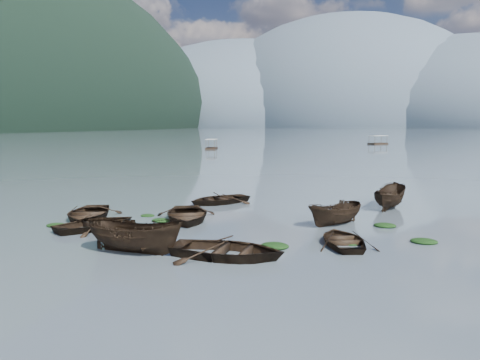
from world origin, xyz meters
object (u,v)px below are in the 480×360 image
(rowboat_3, at_px, (343,244))
(pontoon_left, at_px, (211,149))
(pontoon_centre, at_px, (378,144))
(rowboat_0, at_px, (88,219))

(rowboat_3, height_order, pontoon_left, pontoon_left)
(rowboat_3, relative_size, pontoon_centre, 0.65)
(pontoon_left, bearing_deg, rowboat_3, -79.29)
(rowboat_3, bearing_deg, rowboat_0, -24.17)
(pontoon_centre, bearing_deg, rowboat_3, -52.01)
(rowboat_3, bearing_deg, pontoon_centre, -108.34)
(rowboat_0, xyz_separation_m, rowboat_3, (14.87, -1.59, 0.00))
(rowboat_0, xyz_separation_m, pontoon_left, (-20.21, 75.36, 0.00))
(pontoon_centre, bearing_deg, rowboat_0, -59.55)
(rowboat_0, relative_size, pontoon_centre, 0.82)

